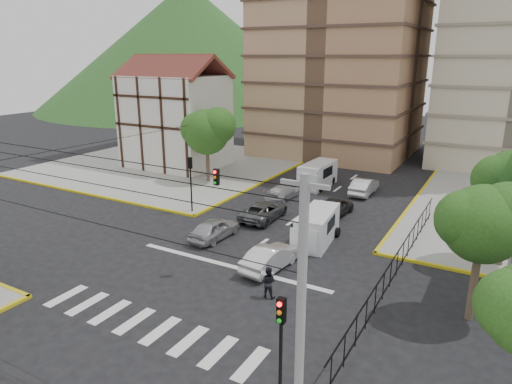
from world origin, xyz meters
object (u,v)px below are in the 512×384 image
Objects in this scene: traffic_light_nw at (191,175)px; van_left_lane at (317,176)px; van_right_lane at (316,228)px; car_silver_front_left at (214,229)px; traffic_light_se at (281,337)px; car_white_front_right at (271,257)px; pedestrian_crosswalk at (268,282)px.

traffic_light_nw reaches higher than van_left_lane.
traffic_light_nw is 0.85× the size of van_left_lane.
van_left_lane is at bearing 63.70° from traffic_light_nw.
car_silver_front_left is at bearing -163.71° from van_right_lane.
traffic_light_se and traffic_light_nw have the same top height.
van_right_lane is 4.95m from car_white_front_right.
car_silver_front_left is (4.58, -3.51, -2.39)m from traffic_light_nw.
van_left_lane is at bearing -91.64° from car_silver_front_left.
van_left_lane is 18.01m from car_white_front_right.
van_left_lane is at bearing 109.66° from traffic_light_se.
traffic_light_se reaches higher than pedestrian_crosswalk.
van_left_lane is 1.18× the size of car_white_front_right.
traffic_light_nw is at bearing 135.00° from traffic_light_se.
van_left_lane is 21.23m from pedestrian_crosswalk.
traffic_light_se is 1.04× the size of car_silver_front_left.
car_white_front_right is at bearing -74.35° from van_left_lane.
traffic_light_nw is 2.59× the size of pedestrian_crosswalk.
traffic_light_se is 11.57m from car_white_front_right.
pedestrian_crosswalk is (0.56, -7.83, -0.21)m from van_right_lane.
car_white_front_right is at bearing 161.18° from car_silver_front_left.
van_right_lane is 6.88m from car_silver_front_left.
pedestrian_crosswalk is (6.89, -5.17, 0.13)m from car_silver_front_left.
traffic_light_nw reaches higher than car_white_front_right.
car_silver_front_left is 0.96× the size of car_white_front_right.
car_white_front_right is (5.50, -2.20, 0.01)m from car_silver_front_left.
car_white_front_right is at bearing -29.58° from traffic_light_nw.
car_silver_front_left is at bearing -92.66° from van_left_lane.
van_right_lane reaches higher than car_silver_front_left.
traffic_light_nw is (-15.60, 15.60, 0.00)m from traffic_light_se.
van_left_lane reaches higher than pedestrian_crosswalk.
car_white_front_right is at bearing -106.30° from van_right_lane.
traffic_light_nw is 11.13m from van_right_lane.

